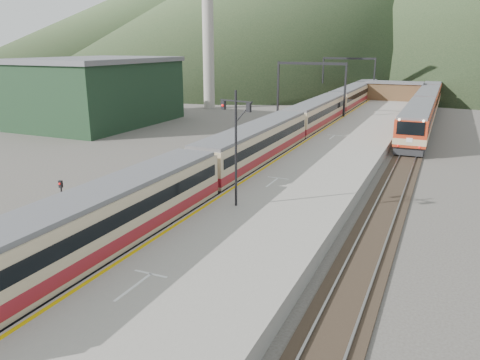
% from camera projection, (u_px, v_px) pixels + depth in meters
% --- Properties ---
extents(track_main, '(2.60, 200.00, 0.23)m').
position_uv_depth(track_main, '(297.00, 143.00, 50.12)').
color(track_main, black).
rests_on(track_main, ground).
extents(track_far, '(2.60, 200.00, 0.23)m').
position_uv_depth(track_far, '(254.00, 139.00, 52.07)').
color(track_far, black).
rests_on(track_far, ground).
extents(track_second, '(2.60, 200.00, 0.23)m').
position_uv_depth(track_second, '(410.00, 153.00, 45.64)').
color(track_second, black).
rests_on(track_second, ground).
extents(platform, '(8.00, 100.00, 1.00)m').
position_uv_depth(platform, '(345.00, 147.00, 46.07)').
color(platform, gray).
rests_on(platform, ground).
extents(gantry_near, '(9.55, 0.25, 8.00)m').
position_uv_depth(gantry_near, '(311.00, 80.00, 62.86)').
color(gantry_near, black).
rests_on(gantry_near, ground).
extents(gantry_far, '(9.55, 0.25, 8.00)m').
position_uv_depth(gantry_far, '(348.00, 71.00, 84.80)').
color(gantry_far, black).
rests_on(gantry_far, ground).
extents(warehouse, '(14.50, 20.50, 8.60)m').
position_uv_depth(warehouse, '(98.00, 91.00, 61.59)').
color(warehouse, black).
rests_on(warehouse, ground).
extents(smokestack, '(1.80, 1.80, 30.00)m').
position_uv_depth(smokestack, '(208.00, 13.00, 73.83)').
color(smokestack, '#9E998E').
rests_on(smokestack, ground).
extents(station_shed, '(9.40, 4.40, 3.10)m').
position_uv_depth(station_shed, '(394.00, 91.00, 80.60)').
color(station_shed, brown).
rests_on(station_shed, platform).
extents(hill_d, '(200.00, 200.00, 55.00)m').
position_uv_depth(hill_d, '(200.00, 13.00, 264.72)').
color(hill_d, '#2C4225').
rests_on(hill_d, ground).
extents(main_train, '(2.87, 98.59, 3.51)m').
position_uv_depth(main_train, '(317.00, 115.00, 56.79)').
color(main_train, tan).
rests_on(main_train, track_main).
extents(second_train, '(2.98, 61.17, 3.64)m').
position_uv_depth(second_train, '(427.00, 101.00, 69.96)').
color(second_train, '#B33218').
rests_on(second_train, track_second).
extents(signal_mast, '(2.16, 0.64, 6.80)m').
position_uv_depth(signal_mast, '(236.00, 137.00, 26.75)').
color(signal_mast, black).
rests_on(signal_mast, platform).
extents(short_signal_b, '(0.26, 0.22, 2.27)m').
position_uv_depth(short_signal_b, '(199.00, 158.00, 37.46)').
color(short_signal_b, black).
rests_on(short_signal_b, ground).
extents(short_signal_c, '(0.23, 0.17, 2.27)m').
position_uv_depth(short_signal_c, '(62.00, 193.00, 28.68)').
color(short_signal_c, black).
rests_on(short_signal_c, ground).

